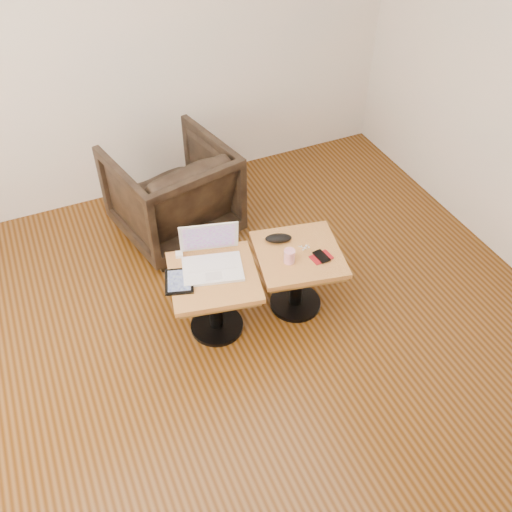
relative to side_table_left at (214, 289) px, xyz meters
name	(u,v)px	position (x,y,z in m)	size (l,w,h in m)	color
room_shell	(231,216)	(-0.08, -0.54, 0.99)	(4.52, 4.52, 2.71)	#422207
side_table_left	(214,289)	(0.00, 0.00, 0.00)	(0.62, 0.62, 0.48)	black
side_table_right	(298,266)	(0.56, -0.03, 0.00)	(0.62, 0.62, 0.48)	black
laptop	(211,258)	(0.02, 0.09, 0.17)	(0.43, 0.39, 0.25)	white
tablet	(179,281)	(-0.21, 0.03, 0.13)	(0.22, 0.25, 0.02)	black
charging_adapter	(179,255)	(-0.13, 0.24, 0.13)	(0.04, 0.04, 0.03)	white
glasses_case	(278,238)	(0.49, 0.12, 0.15)	(0.17, 0.08, 0.05)	black
striped_cup	(289,256)	(0.47, -0.08, 0.16)	(0.07, 0.07, 0.09)	#EC486B
earbuds_tangle	(305,247)	(0.61, -0.01, 0.13)	(0.06, 0.04, 0.01)	white
phone_on_sleeve	(321,257)	(0.67, -0.13, 0.13)	(0.14, 0.12, 0.02)	maroon
armchair	(172,192)	(0.07, 1.05, 0.01)	(0.79, 0.81, 0.74)	black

